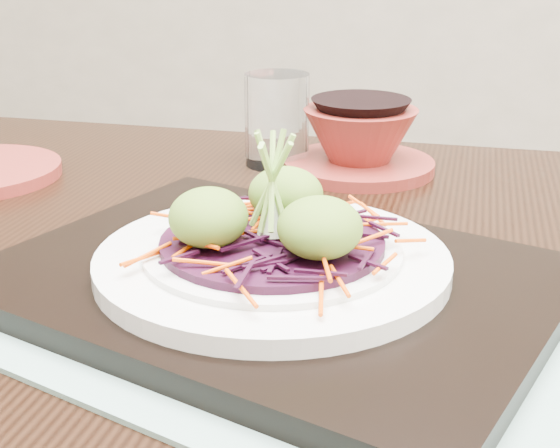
% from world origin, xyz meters
% --- Properties ---
extents(dining_table, '(1.22, 0.82, 0.76)m').
position_xyz_m(dining_table, '(-0.06, -0.07, 0.66)').
color(dining_table, black).
rests_on(dining_table, ground).
extents(placemat, '(0.48, 0.43, 0.00)m').
position_xyz_m(placemat, '(-0.04, -0.09, 0.76)').
color(placemat, gray).
rests_on(placemat, dining_table).
extents(serving_tray, '(0.42, 0.36, 0.02)m').
position_xyz_m(serving_tray, '(-0.04, -0.09, 0.77)').
color(serving_tray, black).
rests_on(serving_tray, placemat).
extents(white_plate, '(0.23, 0.23, 0.02)m').
position_xyz_m(white_plate, '(-0.04, -0.09, 0.79)').
color(white_plate, silver).
rests_on(white_plate, serving_tray).
extents(cabbage_bed, '(0.14, 0.14, 0.01)m').
position_xyz_m(cabbage_bed, '(-0.04, -0.09, 0.80)').
color(cabbage_bed, black).
rests_on(cabbage_bed, white_plate).
extents(carrot_julienne, '(0.18, 0.18, 0.01)m').
position_xyz_m(carrot_julienne, '(-0.04, -0.09, 0.80)').
color(carrot_julienne, '#E64904').
rests_on(carrot_julienne, cabbage_bed).
extents(guacamole_scoops, '(0.13, 0.11, 0.04)m').
position_xyz_m(guacamole_scoops, '(-0.04, -0.09, 0.82)').
color(guacamole_scoops, olive).
rests_on(guacamole_scoops, cabbage_bed).
extents(scallion_garnish, '(0.05, 0.05, 0.08)m').
position_xyz_m(scallion_garnish, '(-0.04, -0.09, 0.84)').
color(scallion_garnish, '#88B849').
rests_on(scallion_garnish, cabbage_bed).
extents(water_glass, '(0.08, 0.08, 0.09)m').
position_xyz_m(water_glass, '(-0.12, 0.22, 0.81)').
color(water_glass, white).
rests_on(water_glass, dining_table).
extents(terracotta_bowl_set, '(0.19, 0.19, 0.06)m').
position_xyz_m(terracotta_bowl_set, '(-0.04, 0.21, 0.79)').
color(terracotta_bowl_set, maroon).
rests_on(terracotta_bowl_set, dining_table).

